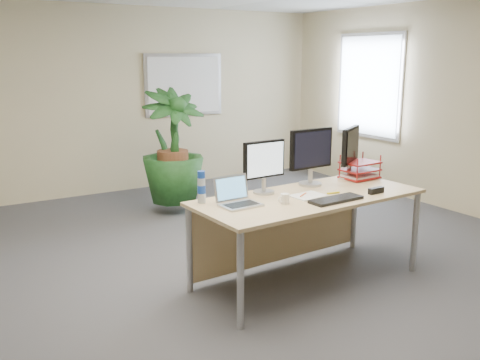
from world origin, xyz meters
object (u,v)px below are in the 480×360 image
floor_plant (173,155)px  monitor_right (311,153)px  monitor_left (264,163)px  desk (300,211)px  laptop (237,198)px

floor_plant → monitor_right: size_ratio=2.81×
floor_plant → monitor_left: size_ratio=3.19×
desk → monitor_left: (-0.28, 0.16, 0.44)m
desk → monitor_left: bearing=150.6°
monitor_right → laptop: bearing=-166.7°
monitor_left → laptop: bearing=-153.8°
monitor_left → monitor_right: 0.55m
monitor_left → monitor_right: monitor_right is taller
floor_plant → monitor_right: floor_plant is taller
monitor_right → laptop: monitor_right is taller
floor_plant → monitor_left: (-0.17, -2.35, 0.32)m
monitor_left → monitor_right: size_ratio=0.88×
desk → floor_plant: 2.52m
desk → floor_plant: size_ratio=1.41×
monitor_left → laptop: (-0.40, -0.20, -0.21)m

